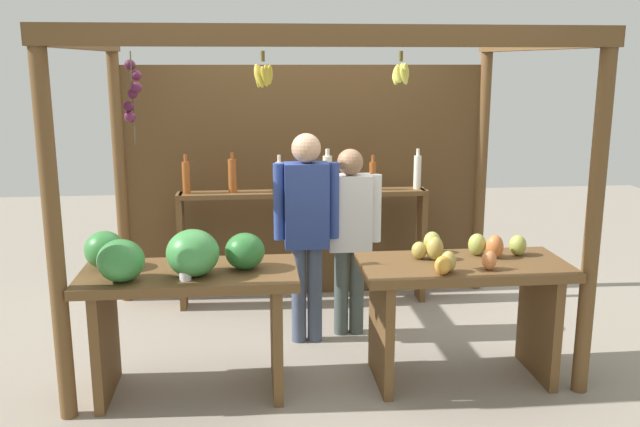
% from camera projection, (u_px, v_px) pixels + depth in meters
% --- Properties ---
extents(ground_plane, '(12.00, 12.00, 0.00)m').
position_uv_depth(ground_plane, '(317.00, 337.00, 5.23)').
color(ground_plane, gray).
rests_on(ground_plane, ground).
extents(market_stall, '(3.31, 2.17, 2.27)m').
position_uv_depth(market_stall, '(311.00, 157.00, 5.40)').
color(market_stall, brown).
rests_on(market_stall, ground).
extents(fruit_counter_left, '(1.34, 0.66, 1.09)m').
position_uv_depth(fruit_counter_left, '(181.00, 284.00, 4.21)').
color(fruit_counter_left, brown).
rests_on(fruit_counter_left, ground).
extents(fruit_counter_right, '(1.34, 0.65, 0.96)m').
position_uv_depth(fruit_counter_right, '(463.00, 291.00, 4.45)').
color(fruit_counter_right, brown).
rests_on(fruit_counter_right, ground).
extents(bottle_shelf_unit, '(2.12, 0.22, 1.36)m').
position_uv_depth(bottle_shelf_unit, '(303.00, 214.00, 5.80)').
color(bottle_shelf_unit, brown).
rests_on(bottle_shelf_unit, ground).
extents(vendor_man, '(0.48, 0.21, 1.57)m').
position_uv_depth(vendor_man, '(306.00, 220.00, 4.98)').
color(vendor_man, '#46546D').
rests_on(vendor_man, ground).
extents(vendor_woman, '(0.48, 0.20, 1.44)m').
position_uv_depth(vendor_woman, '(350.00, 227.00, 5.14)').
color(vendor_woman, '#46524D').
rests_on(vendor_woman, ground).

